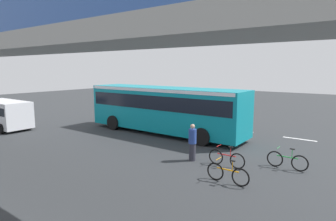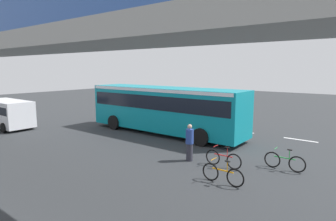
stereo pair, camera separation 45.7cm
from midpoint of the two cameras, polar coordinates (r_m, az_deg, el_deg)
ground at (r=20.06m, az=0.53°, el=-4.28°), size 80.00×80.00×0.00m
city_bus at (r=19.30m, az=-0.10°, el=0.90°), size 11.54×2.85×3.15m
parked_van at (r=24.35m, az=-29.08°, el=-0.27°), size 4.80×2.17×2.05m
bicycle_green at (r=13.71m, az=23.23°, el=-9.41°), size 1.77×0.44×0.96m
bicycle_orange at (r=11.43m, az=12.05°, el=-12.45°), size 1.77×0.44×0.96m
bicycle_red at (r=13.25m, az=12.00°, el=-9.50°), size 1.77×0.44×0.96m
pedestrian at (r=13.74m, az=5.31°, el=-6.47°), size 0.38×0.38×1.79m
traffic_sign at (r=22.94m, az=2.33°, el=2.11°), size 0.08×0.60×2.80m
lane_dash_leftmost at (r=19.73m, az=25.66°, el=-5.33°), size 2.00×0.20×0.01m
lane_dash_left at (r=20.88m, az=14.87°, el=-4.05°), size 2.00×0.20×0.01m
lane_dash_centre at (r=22.69m, az=5.53°, el=-2.82°), size 2.00×0.20×0.01m
lane_dash_right at (r=25.01m, az=-2.24°, el=-1.73°), size 2.00×0.20×0.01m
lane_dash_rightmost at (r=27.72m, az=-8.59°, el=-0.82°), size 2.00×0.20×0.01m
pedestrian_overpass at (r=12.95m, az=-28.83°, el=9.56°), size 30.14×2.60×6.59m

